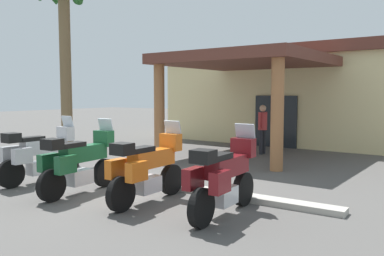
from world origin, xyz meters
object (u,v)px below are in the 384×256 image
Objects in this scene: motel_building at (305,95)px; palm_tree_roadside at (65,24)px; motorcycle_orange at (147,168)px; motorcycle_maroon at (224,178)px; motorcycle_green at (79,162)px; pedestrian at (263,126)px; motorcycle_silver at (39,154)px.

palm_tree_roadside is at bearing -114.39° from motel_building.
motorcycle_orange is at bearing -26.25° from palm_tree_roadside.
palm_tree_roadside is at bearing 69.19° from motorcycle_maroon.
palm_tree_roadside reaches higher than motorcycle_orange.
motorcycle_green is 1.00× the size of motorcycle_maroon.
pedestrian is (0.99, 7.62, 0.34)m from motorcycle_green.
palm_tree_roadside is (-7.61, 2.85, 3.79)m from motorcycle_maroon.
motel_building is 5.63× the size of motorcycle_green.
motorcycle_maroon is at bearing -85.98° from motorcycle_silver.
motorcycle_green is 1.00× the size of motorcycle_orange.
pedestrian reaches higher than motorcycle_maroon.
motel_building reaches higher than pedestrian.
motel_building is at bearing 4.83° from motorcycle_orange.
motorcycle_maroon is 1.24× the size of pedestrian.
motel_building reaches higher than motorcycle_green.
motorcycle_maroon is (1.70, 0.06, 0.00)m from motorcycle_orange.
motorcycle_orange is 7.40m from pedestrian.
motorcycle_maroon is at bearing -86.97° from motorcycle_green.
motel_building is 12.78m from motorcycle_orange.
motorcycle_orange is 1.71m from motorcycle_maroon.
motel_building is 5.63× the size of motorcycle_silver.
motorcycle_green and motorcycle_orange have the same top height.
motorcycle_silver is 1.00× the size of motorcycle_orange.
motorcycle_silver is 5.11m from motorcycle_maroon.
palm_tree_roadside is at bearing 50.63° from motorcycle_green.
motorcycle_green is at bearing -94.76° from motorcycle_silver.
motel_building is 5.64× the size of motorcycle_maroon.
motel_building reaches higher than motorcycle_maroon.
motorcycle_orange is 1.00× the size of motorcycle_maroon.
pedestrian is at bearing 6.34° from motorcycle_orange.
motel_building is 5.64× the size of motorcycle_orange.
motel_building is 11.21m from palm_tree_roadside.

